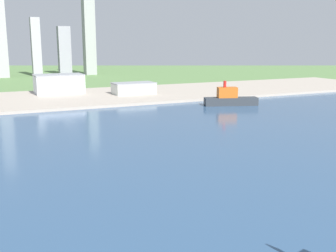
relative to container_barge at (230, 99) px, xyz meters
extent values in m
plane|color=#587D45|center=(-147.47, -86.26, -6.19)|extent=(2400.00, 2400.00, 0.00)
cube|color=#2D4C70|center=(-147.47, -146.26, -6.12)|extent=(840.00, 360.00, 0.15)
cube|color=#A89B8C|center=(-147.47, 103.74, -4.94)|extent=(840.00, 140.00, 2.50)
cube|color=#2D3338|center=(1.02, -0.35, -2.45)|extent=(49.36, 26.16, 7.20)
cube|color=#BF5919|center=(-2.45, 0.84, 5.84)|extent=(19.49, 14.46, 9.38)
cylinder|color=red|center=(-4.74, 1.62, 13.41)|extent=(2.66, 2.66, 5.76)
cube|color=silver|center=(-127.31, 138.00, 5.88)|extent=(49.81, 30.42, 19.15)
cube|color=gray|center=(-127.31, 138.00, 16.06)|extent=(50.81, 31.02, 1.20)
cube|color=silver|center=(-56.16, 99.21, 1.74)|extent=(43.44, 23.86, 10.86)
cube|color=gray|center=(-56.16, 99.21, 7.76)|extent=(44.31, 24.34, 1.20)
cube|color=#9B98A1|center=(-112.81, 408.65, 41.89)|extent=(14.78, 15.12, 96.16)
cube|color=gray|center=(-62.77, 428.32, 35.47)|extent=(21.03, 17.35, 83.32)
cube|color=gray|center=(-22.99, 408.17, 62.42)|extent=(18.64, 21.35, 137.22)
camera|label=1|loc=(-208.11, -311.62, 51.05)|focal=43.88mm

